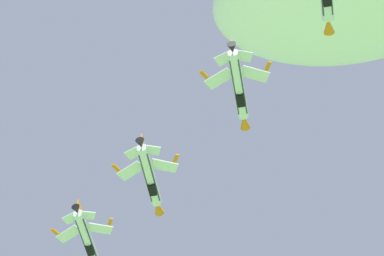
{
  "coord_description": "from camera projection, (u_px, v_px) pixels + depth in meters",
  "views": [
    {
      "loc": [
        -4.69,
        -0.3,
        1.57
      ],
      "look_at": [
        -12.13,
        85.25,
        102.0
      ],
      "focal_mm": 82.1,
      "sensor_mm": 36.0,
      "label": 1
    }
  ],
  "objects": [
    {
      "name": "cloud_low_wispy",
      "position": [
        338.0,
        3.0,
        162.76
      ],
      "size": [
        46.68,
        27.32,
        14.14
      ],
      "primitive_type": "ellipsoid",
      "color": "white"
    },
    {
      "name": "fighter_jet_lead",
      "position": [
        87.0,
        239.0,
        147.1
      ],
      "size": [
        10.61,
        15.97,
        4.38
      ],
      "rotation": [
        0.0,
        -0.08,
        6.2
      ],
      "color": "white"
    },
    {
      "name": "fighter_jet_left_wing",
      "position": [
        150.0,
        177.0,
        136.58
      ],
      "size": [
        10.63,
        15.97,
        4.36
      ],
      "rotation": [
        0.0,
        -0.05,
        6.2
      ],
      "color": "white"
    },
    {
      "name": "fighter_jet_right_wing",
      "position": [
        239.0,
        87.0,
        129.59
      ],
      "size": [
        10.63,
        15.97,
        4.34
      ],
      "rotation": [
        0.0,
        -0.0,
        6.2
      ],
      "color": "white"
    }
  ]
}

